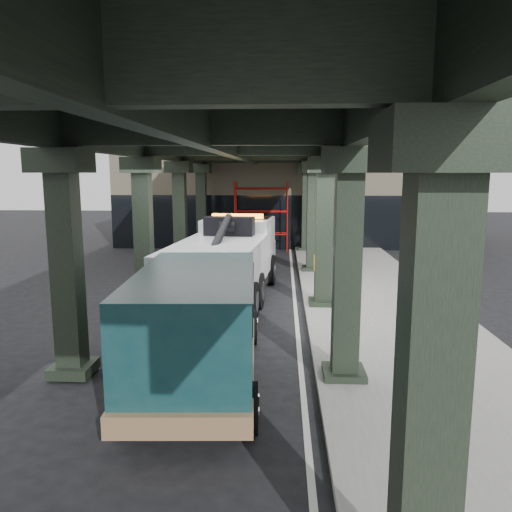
% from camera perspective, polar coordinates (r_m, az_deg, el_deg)
% --- Properties ---
extents(ground, '(90.00, 90.00, 0.00)m').
position_cam_1_polar(ground, '(15.08, -1.82, -7.88)').
color(ground, black).
rests_on(ground, ground).
extents(sidewalk, '(5.00, 40.00, 0.15)m').
position_cam_1_polar(sidewalk, '(17.24, 13.92, -5.68)').
color(sidewalk, gray).
rests_on(sidewalk, ground).
extents(lane_stripe, '(0.12, 38.00, 0.01)m').
position_cam_1_polar(lane_stripe, '(16.95, 4.53, -5.92)').
color(lane_stripe, silver).
rests_on(lane_stripe, ground).
extents(viaduct, '(7.40, 32.00, 6.40)m').
position_cam_1_polar(viaduct, '(16.45, -2.74, 12.83)').
color(viaduct, black).
rests_on(viaduct, ground).
extents(building, '(22.00, 10.00, 8.00)m').
position_cam_1_polar(building, '(34.35, 4.39, 8.63)').
color(building, '#C6B793').
rests_on(building, ground).
extents(scaffolding, '(3.08, 0.88, 4.00)m').
position_cam_1_polar(scaffolding, '(29.11, 0.62, 4.77)').
color(scaffolding, '#AC120D').
rests_on(scaffolding, ground).
extents(tow_truck, '(3.44, 9.55, 3.07)m').
position_cam_1_polar(tow_truck, '(17.78, -3.27, -0.25)').
color(tow_truck, black).
rests_on(tow_truck, ground).
extents(towed_van, '(2.83, 6.41, 2.55)m').
position_cam_1_polar(towed_van, '(10.65, -6.63, -7.65)').
color(towed_van, '#10383C').
rests_on(towed_van, ground).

